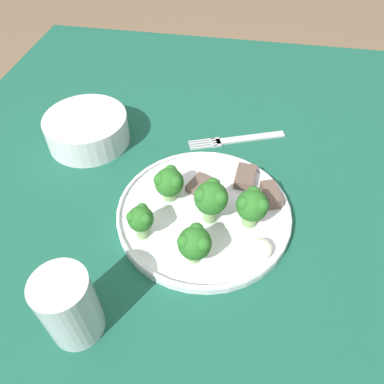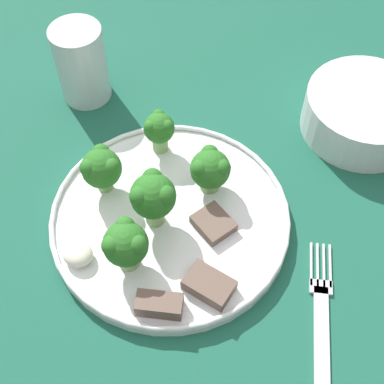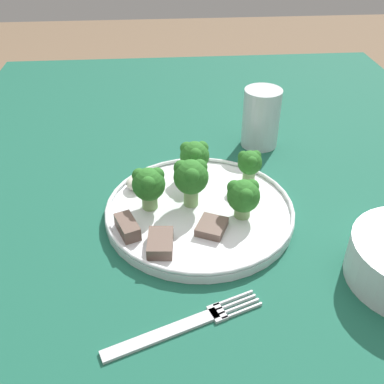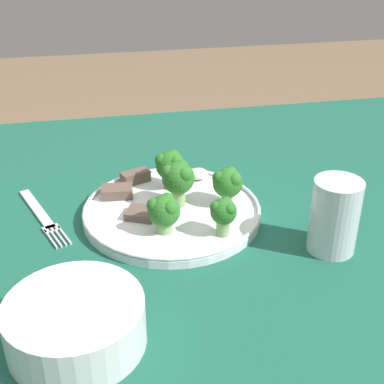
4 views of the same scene
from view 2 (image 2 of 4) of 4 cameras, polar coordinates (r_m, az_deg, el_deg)
ground_plane at (r=1.32m, az=-1.87°, el=-18.56°), size 8.00×8.00×0.00m
table at (r=0.72m, az=-3.25°, el=-3.71°), size 1.31×0.97×0.75m
dinner_plate at (r=0.60m, az=-2.34°, el=-2.79°), size 0.27×0.27×0.02m
fork at (r=0.57m, az=13.62°, el=-13.67°), size 0.08×0.18×0.00m
cream_bowl at (r=0.71m, az=17.83°, el=7.98°), size 0.15×0.15×0.05m
drinking_glass at (r=0.72m, az=-11.64°, el=12.90°), size 0.07×0.07×0.10m
broccoli_floret_near_rim_left at (r=0.60m, az=1.96°, el=2.49°), size 0.05×0.05×0.06m
broccoli_floret_center_left at (r=0.54m, az=-7.09°, el=-5.55°), size 0.05×0.05×0.06m
broccoli_floret_back_left at (r=0.56m, az=-4.18°, el=-0.45°), size 0.05×0.05×0.07m
broccoli_floret_front_left at (r=0.60m, az=-9.65°, el=2.57°), size 0.05×0.05×0.06m
broccoli_floret_center_back at (r=0.63m, az=-3.53°, el=6.74°), size 0.04×0.04×0.06m
meat_slice_front_slice at (r=0.55m, az=1.83°, el=-9.89°), size 0.05×0.04×0.02m
meat_slice_middle_slice at (r=0.54m, az=-3.52°, el=-11.91°), size 0.05×0.04×0.02m
meat_slice_rear_slice at (r=0.59m, az=2.30°, el=-3.36°), size 0.05×0.05×0.01m
sauce_dollop at (r=0.58m, az=-12.09°, el=-6.49°), size 0.03×0.03×0.02m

